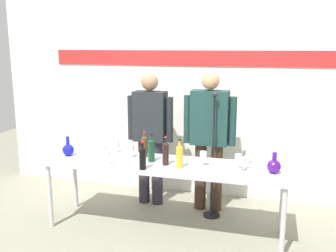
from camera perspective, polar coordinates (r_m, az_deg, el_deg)
ground_plane at (r=4.38m, az=-0.55°, el=-15.16°), size 10.00×10.00×0.00m
back_wall at (r=5.11m, az=3.23°, el=6.35°), size 5.45×0.11×3.00m
display_table at (r=4.11m, az=-0.56°, el=-6.34°), size 2.61×0.66×0.77m
decanter_blue_left at (r=4.49m, az=-14.72°, el=-3.42°), size 0.13×0.13×0.22m
decanter_blue_right at (r=3.90m, az=15.60°, el=-5.78°), size 0.14×0.14×0.21m
presenter_left at (r=4.76m, az=-2.68°, el=-0.75°), size 0.59×0.22×1.67m
presenter_right at (r=4.58m, az=6.22°, el=-0.94°), size 0.63×0.22×1.71m
wine_bottle_0 at (r=3.91m, az=1.74°, el=-4.44°), size 0.07×0.07×0.31m
wine_bottle_1 at (r=4.29m, az=-3.54°, el=-2.95°), size 0.07×0.07×0.30m
wine_bottle_2 at (r=4.12m, az=-2.52°, el=-3.51°), size 0.07×0.07×0.31m
wine_bottle_3 at (r=4.00m, az=-0.36°, el=-4.03°), size 0.07×0.07×0.31m
wine_bottle_4 at (r=3.86m, az=-3.83°, el=-4.68°), size 0.07×0.07×0.29m
wine_glass_left_0 at (r=4.28m, az=-5.59°, el=-3.37°), size 0.07×0.07×0.15m
wine_glass_left_1 at (r=4.06m, az=-9.12°, el=-4.22°), size 0.07×0.07×0.16m
wine_glass_left_2 at (r=4.26m, az=-9.81°, el=-3.48°), size 0.06×0.06×0.16m
wine_glass_left_3 at (r=4.45m, az=-10.56°, el=-2.90°), size 0.07×0.07×0.15m
wine_glass_left_4 at (r=4.49m, az=-7.81°, el=-2.58°), size 0.07×0.07×0.16m
wine_glass_right_0 at (r=4.15m, az=12.07°, el=-4.13°), size 0.07×0.07×0.15m
wine_glass_right_1 at (r=3.85m, az=11.01°, el=-5.24°), size 0.06×0.06×0.15m
wine_glass_right_2 at (r=3.95m, az=11.72°, el=-5.02°), size 0.06×0.06×0.14m
wine_glass_right_3 at (r=3.93m, az=10.50°, el=-4.78°), size 0.07×0.07×0.16m
wine_glass_right_4 at (r=3.99m, az=5.30°, el=-4.47°), size 0.07×0.07×0.16m
microphone_stand at (r=4.53m, az=6.69°, el=-7.51°), size 0.20×0.20×1.49m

